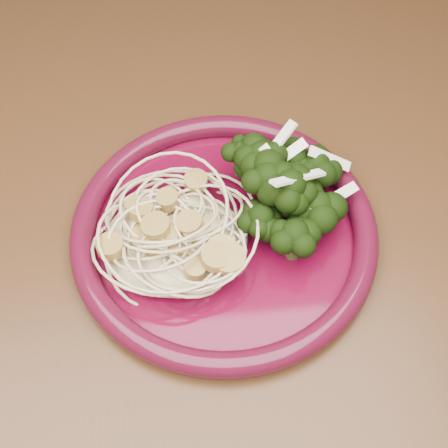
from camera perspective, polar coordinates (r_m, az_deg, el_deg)
dining_table at (r=0.62m, az=5.79°, el=-3.13°), size 1.20×0.80×0.75m
dinner_plate at (r=0.50m, az=0.00°, el=-0.69°), size 0.29×0.29×0.02m
spaghetti_pile at (r=0.49m, az=-4.48°, el=-1.18°), size 0.13×0.12×0.03m
scallop_cluster at (r=0.47m, az=-4.73°, el=0.99°), size 0.13×0.13×0.04m
broccoli_pile at (r=0.50m, az=5.41°, el=1.89°), size 0.11×0.15×0.05m
onion_garnish at (r=0.47m, az=5.69°, el=4.02°), size 0.07×0.10×0.04m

